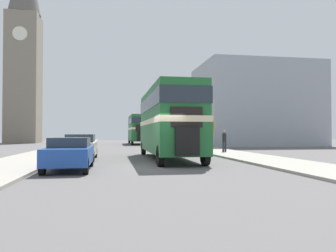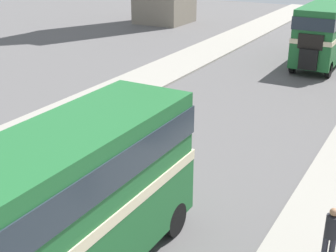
% 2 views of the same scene
% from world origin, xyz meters
% --- Properties ---
extents(ground_plane, '(120.00, 120.00, 0.00)m').
position_xyz_m(ground_plane, '(0.00, 0.00, 0.00)').
color(ground_plane, '#565454').
extents(sidewalk_right, '(3.50, 120.00, 0.12)m').
position_xyz_m(sidewalk_right, '(6.75, 0.00, 0.06)').
color(sidewalk_right, gray).
rests_on(sidewalk_right, ground_plane).
extents(sidewalk_left, '(3.50, 120.00, 0.12)m').
position_xyz_m(sidewalk_left, '(-6.75, 0.00, 0.06)').
color(sidewalk_left, gray).
rests_on(sidewalk_left, ground_plane).
extents(double_decker_bus, '(2.53, 10.56, 4.21)m').
position_xyz_m(double_decker_bus, '(1.41, 4.41, 2.50)').
color(double_decker_bus, '#1E602D').
rests_on(double_decker_bus, ground_plane).
extents(bus_distant, '(2.57, 9.70, 4.10)m').
position_xyz_m(bus_distant, '(1.74, 31.89, 2.44)').
color(bus_distant, '#1E602D').
rests_on(bus_distant, ground_plane).
extents(car_parked_near, '(1.81, 3.99, 1.41)m').
position_xyz_m(car_parked_near, '(-3.78, -0.79, 0.74)').
color(car_parked_near, '#1E479E').
rests_on(car_parked_near, ground_plane).
extents(car_parked_mid, '(1.80, 4.14, 1.53)m').
position_xyz_m(car_parked_mid, '(-3.85, 4.83, 0.79)').
color(car_parked_mid, beige).
rests_on(car_parked_mid, ground_plane).
extents(pedestrian_walking, '(0.34, 0.34, 1.68)m').
position_xyz_m(pedestrian_walking, '(6.78, 9.41, 1.07)').
color(pedestrian_walking, '#282833').
rests_on(pedestrian_walking, sidewalk_right).
extents(bicycle_on_pavement, '(0.05, 1.76, 0.78)m').
position_xyz_m(bicycle_on_pavement, '(6.32, 18.01, 0.48)').
color(bicycle_on_pavement, black).
rests_on(bicycle_on_pavement, sidewalk_right).
extents(church_tower, '(5.12, 5.12, 33.17)m').
position_xyz_m(church_tower, '(-16.16, 40.43, 16.97)').
color(church_tower, gray).
rests_on(church_tower, ground_plane).
extents(shop_building_block, '(14.55, 10.87, 10.45)m').
position_xyz_m(shop_building_block, '(16.48, 25.05, 5.22)').
color(shop_building_block, '#999EA8').
rests_on(shop_building_block, ground_plane).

